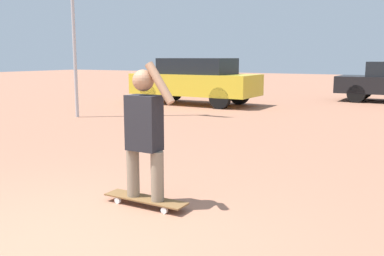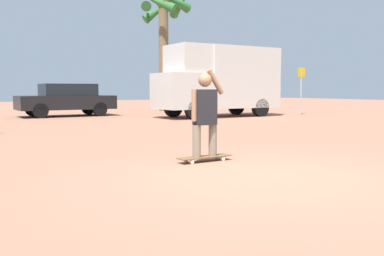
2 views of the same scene
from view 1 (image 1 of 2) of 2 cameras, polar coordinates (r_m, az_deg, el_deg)
name	(u,v)px [view 1 (image 1 of 2)]	position (r m, az deg, el deg)	size (l,w,h in m)	color
ground_plane	(51,254)	(3.87, -18.33, -15.61)	(80.00, 80.00, 0.00)	#A36B51
skateboard	(145,199)	(4.76, -6.23, -9.45)	(0.98, 0.23, 0.09)	brown
person_skateboarder	(144,128)	(4.57, -6.41, 0.01)	(0.64, 0.23, 1.48)	gray
parked_car_yellow	(195,80)	(14.76, 0.45, 6.39)	(4.37, 1.73, 1.58)	black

